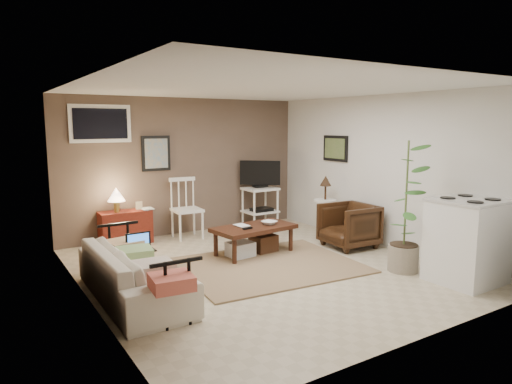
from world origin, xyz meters
TOP-DOWN VIEW (x-y plane):
  - floor at (0.00, 0.00)m, footprint 5.00×5.00m
  - art_back at (-0.55, 2.48)m, footprint 0.50×0.03m
  - art_right at (2.23, 1.05)m, footprint 0.03×0.60m
  - window at (-1.45, 2.48)m, footprint 0.96×0.03m
  - rug at (0.12, 0.04)m, footprint 2.52×2.09m
  - coffee_table at (0.25, 0.62)m, footprint 1.28×0.76m
  - sofa at (-1.80, -0.11)m, footprint 0.58×1.99m
  - sofa_pillows at (-1.75, -0.34)m, footprint 0.38×1.90m
  - sofa_end_rails at (-1.69, -0.11)m, footprint 0.54×1.99m
  - laptop at (-1.61, 0.23)m, footprint 0.31×0.22m
  - red_console at (-1.19, 2.29)m, footprint 0.82×0.36m
  - spindle_chair at (-0.17, 2.12)m, footprint 0.49×0.49m
  - tv_stand at (1.34, 2.12)m, footprint 0.62×0.53m
  - side_table at (1.94, 0.97)m, footprint 0.40×0.40m
  - armchair at (1.76, 0.18)m, footprint 0.75×0.79m
  - potted_plant at (1.52, -1.09)m, footprint 0.44×0.44m
  - stove at (1.85, -1.78)m, footprint 0.81×0.75m
  - bowl at (0.51, 0.59)m, footprint 0.23×0.12m
  - book_table at (0.02, 0.72)m, footprint 0.17×0.03m
  - book_console at (-0.91, 2.24)m, footprint 0.18×0.03m

SIDE VIEW (x-z plane):
  - floor at x=0.00m, z-range 0.00..0.00m
  - rug at x=0.12m, z-range 0.00..0.02m
  - coffee_table at x=0.25m, z-range 0.03..0.49m
  - red_console at x=-1.19m, z-range -0.15..0.80m
  - sofa_end_rails at x=-1.69m, z-range 0.00..0.67m
  - armchair at x=1.76m, z-range 0.00..0.77m
  - sofa at x=-1.80m, z-range 0.00..0.78m
  - sofa_pillows at x=-1.75m, z-range 0.41..0.55m
  - spindle_chair at x=-0.17m, z-range -0.03..1.00m
  - laptop at x=-1.61m, z-range 0.40..0.61m
  - stove at x=1.85m, z-range 0.00..1.05m
  - bowl at x=0.51m, z-range 0.44..0.66m
  - book_table at x=0.02m, z-range 0.44..0.67m
  - side_table at x=1.94m, z-range 0.13..1.19m
  - book_console at x=-0.91m, z-range 0.54..0.79m
  - tv_stand at x=1.34m, z-range 0.04..1.31m
  - potted_plant at x=1.52m, z-range 0.06..1.82m
  - art_back at x=-0.55m, z-range 1.15..1.75m
  - art_right at x=2.23m, z-range 1.29..1.75m
  - window at x=-1.45m, z-range 1.65..2.25m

